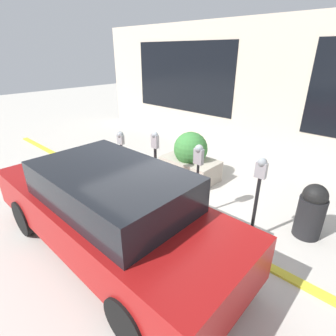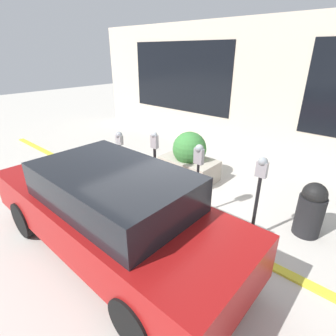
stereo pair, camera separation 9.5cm
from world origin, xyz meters
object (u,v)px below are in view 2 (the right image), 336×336
at_px(parking_meter_second, 199,163).
at_px(parking_meter_fourth, 120,145).
at_px(parking_meter_nearest, 260,182).
at_px(planter_box, 189,159).
at_px(parking_meter_middle, 155,152).
at_px(trash_bin, 311,209).
at_px(parked_car_front, 110,209).

relative_size(parking_meter_second, parking_meter_fourth, 1.17).
xyz_separation_m(parking_meter_nearest, parking_meter_fourth, (3.53, 0.07, -0.17)).
xyz_separation_m(parking_meter_nearest, planter_box, (2.34, -1.20, -0.59)).
bearing_deg(planter_box, parking_meter_fourth, 46.91).
xyz_separation_m(parking_meter_second, parking_meter_middle, (1.21, -0.05, -0.11)).
bearing_deg(parking_meter_second, parking_meter_middle, -2.57).
bearing_deg(planter_box, trash_bin, 172.26).
bearing_deg(parked_car_front, parking_meter_nearest, -131.01).
bearing_deg(parking_meter_second, parking_meter_fourth, 0.01).
distance_m(parked_car_front, trash_bin, 3.49).
distance_m(parking_meter_fourth, planter_box, 1.79).
distance_m(parking_meter_nearest, parked_car_front, 2.46).
bearing_deg(parking_meter_middle, planter_box, -91.87).
height_order(parked_car_front, trash_bin, parked_car_front).
height_order(parking_meter_nearest, parking_meter_middle, parking_meter_nearest).
bearing_deg(parking_meter_nearest, parking_meter_fourth, 1.14).
relative_size(parking_meter_middle, parked_car_front, 0.32).
distance_m(parking_meter_nearest, parking_meter_middle, 2.38).
xyz_separation_m(parking_meter_nearest, parked_car_front, (1.60, 1.84, -0.33)).
relative_size(parking_meter_nearest, trash_bin, 1.52).
bearing_deg(planter_box, parking_meter_nearest, 152.92).
xyz_separation_m(parking_meter_second, trash_bin, (-1.86, -0.86, -0.65)).
relative_size(parking_meter_second, planter_box, 1.04).
height_order(parking_meter_nearest, planter_box, parking_meter_nearest).
bearing_deg(parking_meter_nearest, planter_box, -27.08).
height_order(parking_meter_middle, parking_meter_fourth, parking_meter_middle).
height_order(parking_meter_second, parked_car_front, parked_car_front).
bearing_deg(parking_meter_fourth, parked_car_front, 137.53).
bearing_deg(planter_box, parking_meter_second, 132.66).
distance_m(planter_box, trash_bin, 3.06).
height_order(parking_meter_fourth, parked_car_front, parked_car_front).
distance_m(parking_meter_middle, parked_car_front, 2.00).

